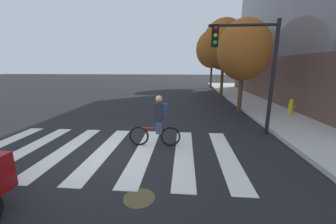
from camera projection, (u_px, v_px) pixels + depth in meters
ground_plane at (118, 151)px, 6.19m from camera, size 120.00×120.00×0.00m
crosswalk_stripes at (105, 151)px, 6.22m from camera, size 8.01×3.95×0.01m
manhole_cover at (139, 198)px, 4.00m from camera, size 0.64×0.64×0.01m
cyclist at (158, 121)px, 6.44m from camera, size 1.71×0.37×1.69m
traffic_light_near at (251, 59)px, 7.18m from camera, size 2.47×0.28×4.20m
fire_hydrant at (291, 106)px, 10.42m from camera, size 0.33×0.22×0.78m
street_tree_near at (244, 50)px, 10.85m from camera, size 2.87×2.87×5.11m
street_tree_mid at (224, 45)px, 16.50m from camera, size 3.62×3.62×6.44m
street_tree_far at (212, 49)px, 23.16m from camera, size 3.78×3.78×6.72m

